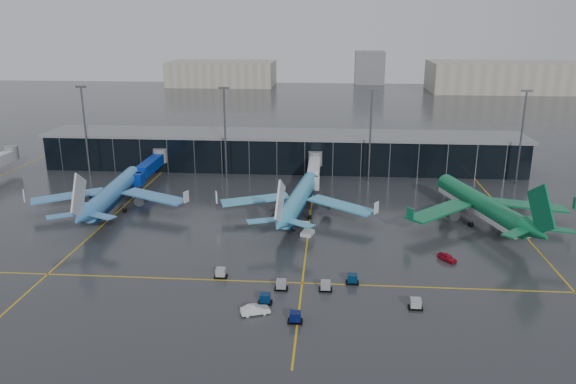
# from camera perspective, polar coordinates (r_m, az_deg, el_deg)

# --- Properties ---
(ground) EXTENTS (600.00, 600.00, 0.00)m
(ground) POSITION_cam_1_polar(r_m,az_deg,el_deg) (111.32, -3.30, -5.62)
(ground) COLOR #282B2D
(ground) RESTS_ON ground
(terminal_pier) EXTENTS (142.00, 17.00, 10.70)m
(terminal_pier) POSITION_cam_1_polar(r_m,az_deg,el_deg) (168.54, -0.54, 4.25)
(terminal_pier) COLOR black
(terminal_pier) RESTS_ON ground
(jet_bridges) EXTENTS (94.00, 27.50, 7.20)m
(jet_bridges) POSITION_cam_1_polar(r_m,az_deg,el_deg) (157.60, -13.94, 2.50)
(jet_bridges) COLOR #595B60
(jet_bridges) RESTS_ON ground
(flood_masts) EXTENTS (203.00, 0.50, 25.50)m
(flood_masts) POSITION_cam_1_polar(r_m,az_deg,el_deg) (154.74, 0.92, 6.26)
(flood_masts) COLOR #595B60
(flood_masts) RESTS_ON ground
(distant_hangars) EXTENTS (260.00, 71.00, 22.00)m
(distant_hangars) POSITION_cam_1_polar(r_m,az_deg,el_deg) (375.02, 10.09, 11.64)
(distant_hangars) COLOR #B2AD99
(distant_hangars) RESTS_ON ground
(taxi_lines) EXTENTS (220.00, 120.00, 0.02)m
(taxi_lines) POSITION_cam_1_polar(r_m,az_deg,el_deg) (120.31, 2.11, -3.82)
(taxi_lines) COLOR gold
(taxi_lines) RESTS_ON ground
(airliner_arkefly) EXTENTS (40.76, 45.80, 13.46)m
(airliner_arkefly) POSITION_cam_1_polar(r_m,az_deg,el_deg) (137.04, -17.42, 0.98)
(airliner_arkefly) COLOR #3B80C2
(airliner_arkefly) RESTS_ON ground
(airliner_klm_near) EXTENTS (42.49, 46.93, 13.03)m
(airliner_klm_near) POSITION_cam_1_polar(r_m,az_deg,el_deg) (126.77, 1.11, 0.40)
(airliner_klm_near) COLOR #3EA0CB
(airliner_klm_near) RESTS_ON ground
(airliner_aer_lingus) EXTENTS (50.43, 54.21, 13.86)m
(airliner_aer_lingus) POSITION_cam_1_polar(r_m,az_deg,el_deg) (129.37, 19.05, -0.02)
(airliner_aer_lingus) COLOR #0C673A
(airliner_aer_lingus) RESTS_ON ground
(baggage_carts) EXTENTS (34.45, 15.68, 1.70)m
(baggage_carts) POSITION_cam_1_polar(r_m,az_deg,el_deg) (92.44, 1.94, -10.07)
(baggage_carts) COLOR black
(baggage_carts) RESTS_ON ground
(mobile_airstair) EXTENTS (2.99, 3.68, 3.45)m
(mobile_airstair) POSITION_cam_1_polar(r_m,az_deg,el_deg) (117.15, 2.00, -4.01)
(mobile_airstair) COLOR silver
(mobile_airstair) RESTS_ON ground
(service_van_red) EXTENTS (3.63, 4.11, 1.34)m
(service_van_red) POSITION_cam_1_polar(r_m,az_deg,el_deg) (109.07, 15.85, -6.40)
(service_van_red) COLOR #A10C1E
(service_van_red) RESTS_ON ground
(service_van_white) EXTENTS (4.77, 3.00, 1.49)m
(service_van_white) POSITION_cam_1_polar(r_m,az_deg,el_deg) (87.32, -3.34, -11.84)
(service_van_white) COLOR silver
(service_van_white) RESTS_ON ground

